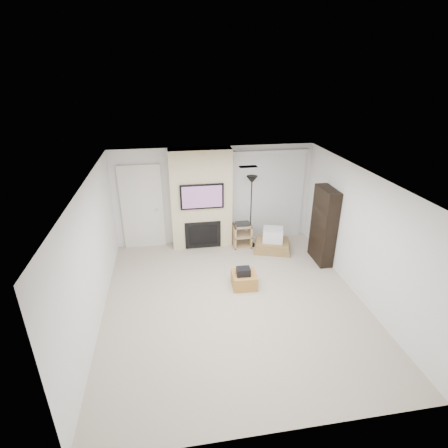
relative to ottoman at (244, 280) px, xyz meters
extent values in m
cube|color=#B3A491|center=(-0.31, -0.50, -0.15)|extent=(5.00, 5.50, 0.00)
cube|color=white|center=(-0.31, -0.50, 2.35)|extent=(5.00, 5.50, 0.00)
cube|color=white|center=(-0.31, 2.25, 1.10)|extent=(5.00, 0.00, 2.50)
cube|color=white|center=(-0.31, -3.25, 1.10)|extent=(5.00, 0.00, 2.50)
cube|color=white|center=(-2.81, -0.50, 1.10)|extent=(0.00, 5.50, 2.50)
cube|color=white|center=(2.19, -0.50, 1.10)|extent=(0.00, 5.50, 2.50)
cube|color=silver|center=(0.09, 0.30, 2.35)|extent=(0.35, 0.18, 0.01)
cube|color=#A47231|center=(0.00, 0.00, 0.00)|extent=(0.52, 0.52, 0.30)
cube|color=black|center=(-0.03, -0.04, 0.23)|extent=(0.29, 0.23, 0.16)
cube|color=beige|center=(-0.66, 2.05, 1.10)|extent=(1.50, 0.40, 2.50)
cube|color=black|center=(-0.66, 1.82, 1.25)|extent=(1.05, 0.06, 0.62)
cube|color=#593859|center=(-0.66, 1.78, 1.25)|extent=(0.96, 0.00, 0.54)
cube|color=black|center=(-0.66, 1.84, 0.22)|extent=(0.90, 0.04, 0.70)
cube|color=black|center=(-0.66, 1.82, 0.22)|extent=(0.70, 0.02, 0.50)
cube|color=silver|center=(-2.11, 2.21, 0.92)|extent=(1.02, 0.08, 2.14)
cube|color=#B4AE98|center=(-2.11, 2.22, 0.87)|extent=(0.90, 0.05, 2.05)
cylinder|color=silver|center=(-1.77, 2.17, 0.85)|extent=(0.07, 0.06, 0.07)
cube|color=silver|center=(1.09, 2.19, 2.18)|extent=(1.98, 0.10, 0.08)
cube|color=silver|center=(1.09, 2.20, 0.99)|extent=(1.90, 0.03, 2.29)
cylinder|color=black|center=(0.54, 1.79, -0.14)|extent=(0.27, 0.27, 0.03)
cylinder|color=black|center=(0.54, 1.79, 0.73)|extent=(0.03, 0.03, 1.73)
cone|color=black|center=(0.54, 1.79, 1.62)|extent=(0.27, 0.27, 0.18)
cube|color=tan|center=(0.13, 1.78, 0.15)|extent=(0.04, 0.38, 0.60)
cube|color=tan|center=(0.54, 1.78, 0.15)|extent=(0.04, 0.38, 0.60)
cube|color=tan|center=(0.33, 1.78, -0.14)|extent=(0.45, 0.38, 0.03)
cube|color=tan|center=(0.33, 1.78, 0.15)|extent=(0.45, 0.38, 0.03)
cube|color=tan|center=(0.33, 1.78, 0.43)|extent=(0.45, 0.38, 0.03)
cube|color=black|center=(0.33, 1.78, 0.48)|extent=(0.35, 0.25, 0.06)
cube|color=olive|center=(1.04, 1.44, -0.10)|extent=(1.04, 0.90, 0.10)
cube|color=olive|center=(1.04, 1.44, -0.01)|extent=(0.99, 0.85, 0.09)
cube|color=olive|center=(1.04, 1.44, 0.08)|extent=(0.94, 0.80, 0.09)
cube|color=silver|center=(1.04, 1.44, 0.28)|extent=(0.59, 0.56, 0.32)
cube|color=black|center=(2.03, 0.78, 0.75)|extent=(0.30, 0.80, 1.80)
cube|color=black|center=(2.01, 0.78, 0.30)|extent=(0.26, 0.72, 0.02)
cube|color=black|center=(2.01, 0.78, 0.75)|extent=(0.26, 0.72, 0.02)
cube|color=black|center=(2.01, 0.78, 1.20)|extent=(0.26, 0.72, 0.02)
camera|label=1|loc=(-1.43, -6.05, 4.08)|focal=28.00mm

